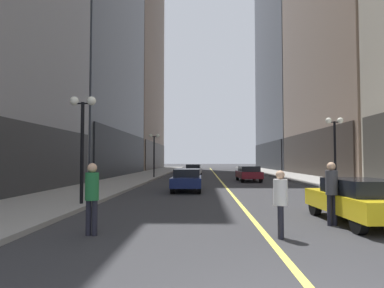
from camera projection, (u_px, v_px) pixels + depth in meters
The scene contains 14 objects.
ground_plane at pixel (216, 176), 38.79m from camera, with size 200.00×200.00×0.00m, color #2D2D30.
sidewalk_left at pixel (145, 175), 39.06m from camera, with size 4.50×78.00×0.15m, color gray.
sidewalk_right at pixel (289, 175), 38.53m from camera, with size 4.50×78.00×0.15m, color gray.
lane_centre_stripe at pixel (216, 176), 38.79m from camera, with size 0.16×70.00×0.01m, color #E5D64C.
car_yellow at pixel (359, 199), 9.98m from camera, with size 1.93×4.23×1.32m.
car_navy at pixel (187, 179), 20.25m from camera, with size 1.72×4.37×1.32m.
car_maroon at pixel (249, 173), 29.00m from camera, with size 1.86×4.41×1.32m.
car_silver at pixel (193, 169), 39.14m from camera, with size 1.96×4.73×1.32m.
pedestrian_in_white_shirt at pixel (280, 199), 8.16m from camera, with size 0.42×0.42×1.63m.
pedestrian_in_green_parka at pixel (92, 193), 8.46m from camera, with size 0.37×0.37×1.81m.
pedestrian_with_orange_bag at pixel (332, 188), 9.71m from camera, with size 0.42×0.42×1.82m.
street_lamp_left_near at pixel (83, 126), 13.51m from camera, with size 1.06×0.36×4.43m.
street_lamp_left_far at pixel (154, 146), 33.41m from camera, with size 1.06×0.36×4.43m.
street_lamp_right_mid at pixel (335, 137), 20.35m from camera, with size 1.06×0.36×4.43m.
Camera 1 is at (-1.58, -3.99, 1.90)m, focal length 31.55 mm.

